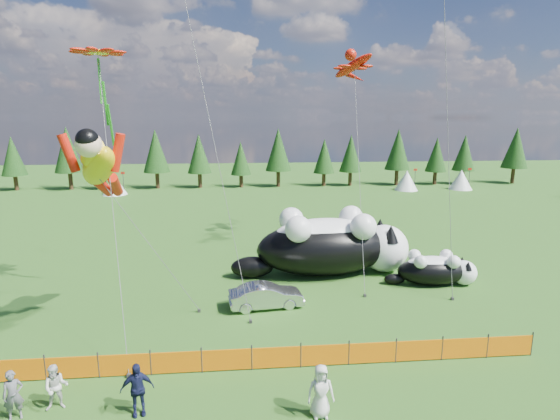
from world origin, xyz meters
name	(u,v)px	position (x,y,z in m)	size (l,w,h in m)	color
ground	(271,333)	(0.00, 0.00, 0.00)	(160.00, 160.00, 0.00)	#143A0A
safety_fence	(276,357)	(0.00, -3.00, 0.50)	(22.06, 0.06, 1.10)	#262626
tree_line	(249,160)	(0.00, 45.00, 4.00)	(90.00, 4.00, 8.00)	black
festival_tents	(330,181)	(11.00, 40.00, 1.40)	(50.00, 3.20, 2.80)	white
cat_large	(332,244)	(4.52, 7.79, 2.01)	(11.74, 4.56, 4.24)	black
cat_small	(436,269)	(10.51, 5.31, 0.97)	(5.65, 2.37, 2.04)	black
car	(266,296)	(-0.06, 2.92, 0.66)	(1.39, 3.99, 1.31)	silver
spectator_a	(13,395)	(-9.09, -5.20, 0.88)	(0.64, 0.42, 1.77)	#55555A
spectator_b	(56,387)	(-7.87, -4.79, 0.83)	(0.81, 0.48, 1.67)	silver
spectator_c	(137,389)	(-4.97, -5.35, 0.96)	(1.12, 0.57, 1.91)	#15193B
spectator_e	(321,391)	(1.26, -6.02, 0.95)	(0.93, 0.60, 1.90)	silver
superhero_kite	(99,166)	(-7.44, 0.47, 7.97)	(6.53, 5.42, 10.37)	yellow
gecko_kite	(353,66)	(7.21, 14.34, 13.81)	(5.16, 13.68, 17.33)	red
flower_kite	(98,56)	(-8.04, 3.76, 12.97)	(3.77, 8.45, 14.87)	red
diamond_kite_a	(186,4)	(-4.02, 6.03, 15.89)	(3.84, 5.54, 17.96)	blue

